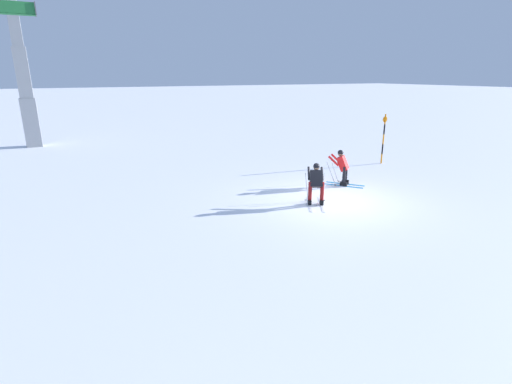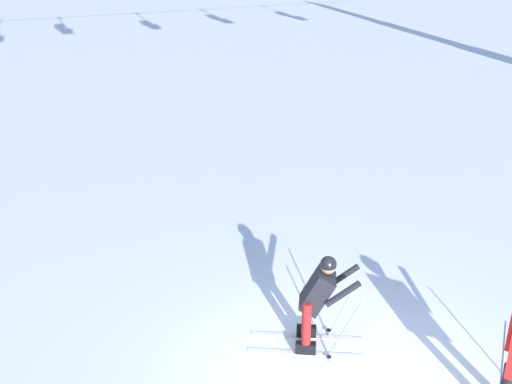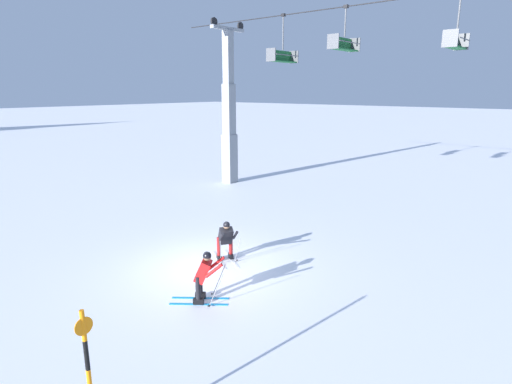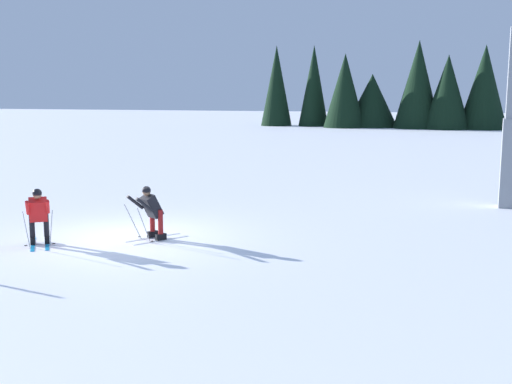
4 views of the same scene
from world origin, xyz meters
name	(u,v)px [view 2 (image 2 of 4)]	position (x,y,z in m)	size (l,w,h in m)	color
ground_plane	(342,376)	(0.00, 0.00, 0.00)	(260.00, 260.00, 0.00)	white
skier_carving_main	(318,296)	(0.05, 0.75, 0.79)	(1.63, 1.29, 1.51)	white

